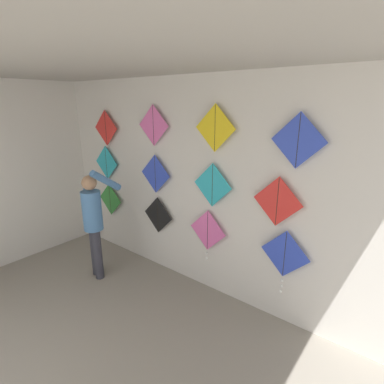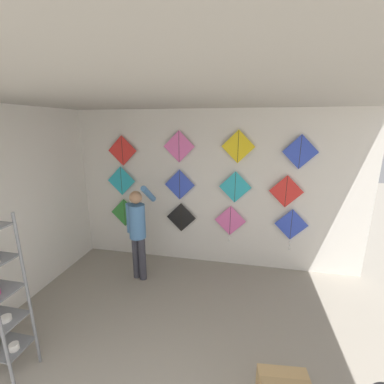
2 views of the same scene
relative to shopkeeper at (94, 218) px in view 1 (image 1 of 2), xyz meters
The scene contains 15 objects.
back_panel 1.34m from the shopkeeper, 40.47° to the left, with size 5.52×0.06×2.80m, color silver.
ceiling_slab 2.38m from the shopkeeper, 48.43° to the right, with size 5.52×4.51×0.04m, color #A8A399.
shopkeeper is the anchor object (origin of this frame).
kite_0 0.93m from the shopkeeper, 129.10° to the left, with size 0.55×0.01×0.55m.
kite_1 0.91m from the shopkeeper, 52.77° to the left, with size 0.55×0.01×0.55m.
kite_2 1.62m from the shopkeeper, 26.39° to the left, with size 0.55×0.04×0.69m.
kite_3 2.59m from the shopkeeper, 16.15° to the left, with size 0.55×0.04×0.76m.
kite_4 1.11m from the shopkeeper, 130.07° to the left, with size 0.55×0.01×0.55m.
kite_5 1.06m from the shopkeeper, 53.89° to the left, with size 0.55×0.01×0.55m.
kite_6 1.77m from the shopkeeper, 25.48° to the left, with size 0.55×0.01×0.55m.
kite_7 2.52m from the shopkeeper, 17.05° to the left, with size 0.55×0.01×0.55m.
kite_8 1.47m from the shopkeeper, 127.07° to the left, with size 0.55×0.01×0.55m.
kite_9 1.53m from the shopkeeper, 54.01° to the left, with size 0.55×0.01×0.55m.
kite_10 2.12m from the shopkeeper, 25.19° to the left, with size 0.55×0.01×0.55m.
kite_11 2.87m from the shopkeeper, 16.05° to the left, with size 0.55×0.01×0.55m.
Camera 1 is at (2.56, 0.72, 2.49)m, focal length 28.00 mm.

